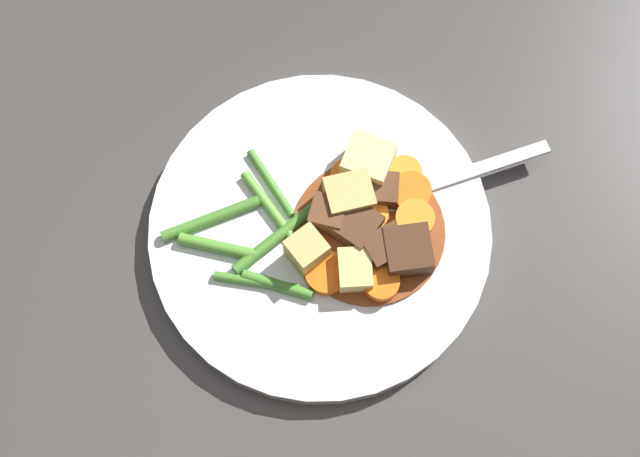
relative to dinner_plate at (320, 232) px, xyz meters
name	(u,v)px	position (x,y,z in m)	size (l,w,h in m)	color
ground_plane	(320,236)	(0.00, 0.00, -0.01)	(3.00, 3.00, 0.00)	#423F3D
dinner_plate	(320,232)	(0.00, 0.00, 0.00)	(0.26, 0.26, 0.02)	white
stew_sauce	(369,226)	(0.04, 0.00, 0.01)	(0.11, 0.11, 0.00)	brown
carrot_slice_0	(371,215)	(0.04, 0.01, 0.01)	(0.03, 0.03, 0.01)	orange
carrot_slice_1	(381,283)	(0.05, -0.04, 0.02)	(0.03, 0.03, 0.01)	orange
carrot_slice_2	(327,273)	(0.01, -0.04, 0.01)	(0.03, 0.03, 0.01)	orange
carrot_slice_3	(404,173)	(0.06, 0.05, 0.01)	(0.03, 0.03, 0.01)	orange
carrot_slice_4	(415,220)	(0.07, 0.01, 0.02)	(0.03, 0.03, 0.01)	orange
carrot_slice_5	(411,193)	(0.07, 0.03, 0.01)	(0.03, 0.03, 0.01)	orange
carrot_slice_6	(350,178)	(0.02, 0.04, 0.01)	(0.03, 0.03, 0.01)	orange
potato_chunk_0	(349,197)	(0.02, 0.02, 0.02)	(0.03, 0.03, 0.03)	#DBBC6B
potato_chunk_1	(355,270)	(0.03, -0.03, 0.02)	(0.03, 0.02, 0.02)	#E5CC7A
potato_chunk_2	(368,162)	(0.03, 0.05, 0.02)	(0.03, 0.03, 0.03)	#EAD68C
potato_chunk_3	(307,251)	(-0.01, -0.02, 0.02)	(0.02, 0.02, 0.03)	#DBBC6B
meat_chunk_0	(382,190)	(0.04, 0.03, 0.02)	(0.02, 0.02, 0.02)	#56331E
meat_chunk_1	(328,215)	(0.01, 0.01, 0.02)	(0.03, 0.02, 0.02)	brown
meat_chunk_2	(356,227)	(0.03, 0.00, 0.02)	(0.03, 0.03, 0.02)	#56331E
meat_chunk_3	(385,248)	(0.05, -0.02, 0.02)	(0.03, 0.02, 0.02)	#56331E
meat_chunk_4	(407,251)	(0.06, -0.02, 0.02)	(0.03, 0.03, 0.02)	#4C2B19
green_bean_0	(277,237)	(-0.03, -0.01, 0.01)	(0.01, 0.01, 0.08)	#4C8E33
green_bean_1	(277,285)	(-0.03, -0.05, 0.01)	(0.01, 0.01, 0.05)	#4C8E33
green_bean_2	(271,183)	(-0.04, 0.03, 0.01)	(0.01, 0.01, 0.06)	#4C8E33
green_bean_3	(211,213)	(-0.08, 0.00, 0.01)	(0.01, 0.01, 0.08)	#4C8E33
green_bean_4	(269,207)	(-0.04, 0.01, 0.01)	(0.01, 0.01, 0.07)	#66AD42
green_bean_5	(257,282)	(-0.04, -0.05, 0.01)	(0.01, 0.01, 0.06)	#4C8E33
green_bean_6	(217,247)	(-0.07, -0.02, 0.01)	(0.01, 0.01, 0.06)	#599E38
fork	(434,184)	(0.08, 0.04, 0.01)	(0.17, 0.08, 0.00)	silver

